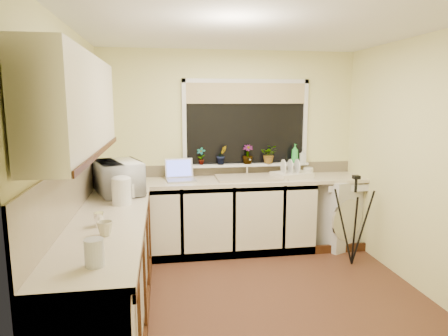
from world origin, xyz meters
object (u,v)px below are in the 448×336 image
at_px(glass_jug, 94,253).
at_px(soap_bottle_green, 295,153).
at_px(plant_a, 201,156).
at_px(plant_c, 248,154).
at_px(laptop, 180,175).
at_px(tripod, 354,220).
at_px(soap_bottle_clear, 303,156).
at_px(kettle, 122,192).
at_px(steel_jar, 99,219).
at_px(plant_d, 269,154).
at_px(washing_machine, 336,211).
at_px(cup_left, 105,229).
at_px(microwave, 119,177).
at_px(dish_rack, 292,175).
at_px(plant_b, 222,155).
at_px(cup_back, 308,171).

relative_size(glass_jug, soap_bottle_green, 0.67).
bearing_deg(plant_a, plant_c, -1.61).
bearing_deg(soap_bottle_green, laptop, -174.39).
relative_size(plant_a, soap_bottle_green, 0.89).
xyz_separation_m(tripod, soap_bottle_clear, (-0.32, 0.83, 0.62)).
height_order(kettle, tripod, kettle).
height_order(laptop, steel_jar, laptop).
bearing_deg(soap_bottle_clear, tripod, -69.18).
bearing_deg(plant_d, steel_jar, -134.78).
xyz_separation_m(laptop, plant_d, (1.13, 0.14, 0.20)).
bearing_deg(washing_machine, plant_d, 145.53).
xyz_separation_m(plant_d, cup_left, (-1.75, -2.06, -0.22)).
relative_size(microwave, plant_a, 2.80).
bearing_deg(plant_d, microwave, -156.91).
xyz_separation_m(kettle, plant_d, (1.71, 1.20, 0.15)).
height_order(dish_rack, plant_c, plant_c).
height_order(steel_jar, plant_b, plant_b).
bearing_deg(plant_b, cup_back, -5.06).
bearing_deg(glass_jug, microwave, 91.33).
height_order(steel_jar, plant_c, plant_c).
xyz_separation_m(plant_c, cup_back, (0.76, -0.11, -0.22)).
distance_m(steel_jar, plant_c, 2.42).
bearing_deg(plant_a, glass_jug, -108.36).
bearing_deg(dish_rack, cup_left, -153.96).
distance_m(glass_jug, soap_bottle_green, 3.32).
bearing_deg(soap_bottle_green, cup_back, -33.12).
xyz_separation_m(plant_c, plant_d, (0.28, -0.02, -0.00)).
bearing_deg(microwave, dish_rack, -94.65).
bearing_deg(steel_jar, cup_back, 36.97).
xyz_separation_m(soap_bottle_green, cup_back, (0.15, -0.10, -0.22)).
bearing_deg(laptop, dish_rack, -9.04).
bearing_deg(kettle, plant_b, 47.26).
bearing_deg(plant_b, plant_d, 0.02).
bearing_deg(plant_d, kettle, -145.09).
height_order(washing_machine, plant_d, plant_d).
bearing_deg(cup_left, cup_back, 41.30).
bearing_deg(washing_machine, plant_a, 149.92).
bearing_deg(laptop, microwave, -142.40).
distance_m(washing_machine, steel_jar, 3.20).
xyz_separation_m(plant_a, plant_c, (0.59, -0.02, 0.01)).
xyz_separation_m(tripod, cup_left, (-2.51, -1.23, 0.44)).
height_order(steel_jar, cup_back, steel_jar).
bearing_deg(washing_machine, laptop, 155.83).
bearing_deg(plant_d, tripod, -47.36).
height_order(soap_bottle_green, cup_back, soap_bottle_green).
distance_m(laptop, soap_bottle_green, 1.49).
xyz_separation_m(kettle, plant_c, (1.44, 1.21, 0.15)).
bearing_deg(kettle, soap_bottle_clear, 29.10).
distance_m(plant_d, cup_back, 0.54).
height_order(steel_jar, plant_d, plant_d).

